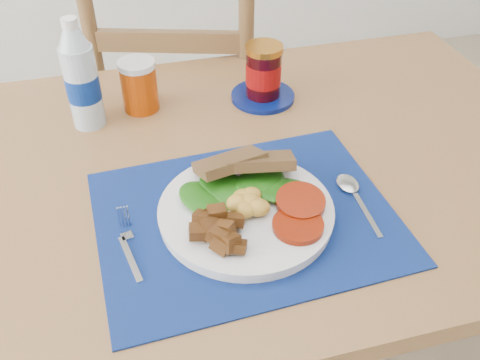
# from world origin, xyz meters

# --- Properties ---
(table) EXTENTS (1.40, 0.90, 0.75)m
(table) POSITION_xyz_m (0.00, 0.20, 0.67)
(table) COLOR brown
(table) RESTS_ON ground
(chair_far) EXTENTS (0.57, 0.56, 1.25)m
(chair_far) POSITION_xyz_m (-0.01, 0.82, 0.62)
(chair_far) COLOR brown
(chair_far) RESTS_ON ground
(placemat) EXTENTS (0.53, 0.42, 0.00)m
(placemat) POSITION_xyz_m (-0.02, 0.04, 0.75)
(placemat) COLOR black
(placemat) RESTS_ON table
(breakfast_plate) EXTENTS (0.30, 0.30, 0.07)m
(breakfast_plate) POSITION_xyz_m (-0.02, 0.04, 0.77)
(breakfast_plate) COLOR silver
(breakfast_plate) RESTS_ON placemat
(fork) EXTENTS (0.03, 0.15, 0.00)m
(fork) POSITION_xyz_m (-0.22, 0.02, 0.76)
(fork) COLOR #B2B5BA
(fork) RESTS_ON placemat
(spoon) EXTENTS (0.04, 0.17, 0.00)m
(spoon) POSITION_xyz_m (0.19, 0.05, 0.76)
(spoon) COLOR #B2B5BA
(spoon) RESTS_ON placemat
(water_bottle) EXTENTS (0.07, 0.07, 0.24)m
(water_bottle) POSITION_xyz_m (-0.27, 0.42, 0.86)
(water_bottle) COLOR #ADBFCC
(water_bottle) RESTS_ON table
(juice_glass) EXTENTS (0.08, 0.08, 0.11)m
(juice_glass) POSITION_xyz_m (-0.15, 0.45, 0.80)
(juice_glass) COLOR #A83704
(juice_glass) RESTS_ON table
(jam_on_saucer) EXTENTS (0.15, 0.15, 0.13)m
(jam_on_saucer) POSITION_xyz_m (0.13, 0.42, 0.81)
(jam_on_saucer) COLOR #051357
(jam_on_saucer) RESTS_ON table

